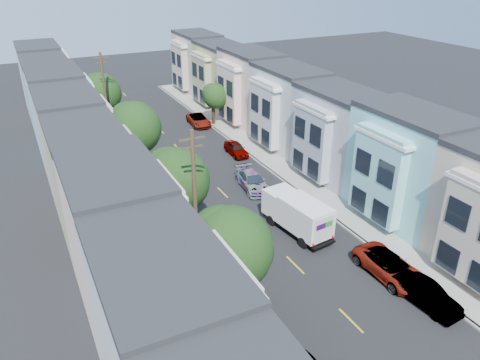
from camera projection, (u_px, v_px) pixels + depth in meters
The scene contains 24 objects.
ground at pixel (295, 265), 31.95m from camera, with size 160.00×160.00×0.00m, color black.
road_slab at pixel (210, 180), 44.04m from camera, with size 12.00×70.00×0.02m, color black.
curb_left at pixel (147, 192), 41.60m from camera, with size 0.30×70.00×0.15m, color gray.
curb_right at pixel (266, 167), 46.43m from camera, with size 0.30×70.00×0.15m, color gray.
sidewalk_left at pixel (133, 195), 41.08m from camera, with size 2.60×70.00×0.15m, color gray.
sidewalk_right at pixel (277, 165), 46.95m from camera, with size 2.60×70.00×0.15m, color gray.
centerline at pixel (210, 180), 44.05m from camera, with size 0.12×70.00×0.01m, color gold.
townhouse_row_left at pixel (88, 205), 39.60m from camera, with size 5.00×70.00×8.50m, color #ADAEBB.
townhouse_row_right at pixel (308, 159), 48.50m from camera, with size 5.00×70.00×8.50m, color #ADAEBB.
tree_b at pixel (229, 249), 24.95m from camera, with size 4.70×4.70×7.34m.
tree_c at pixel (174, 181), 31.93m from camera, with size 4.70×4.70×7.54m.
tree_d at pixel (133, 129), 40.44m from camera, with size 4.70×4.70×7.91m.
tree_e at pixel (100, 94), 52.76m from camera, with size 4.70×4.70×7.29m.
tree_far_r at pixel (215, 97), 56.77m from camera, with size 3.10×3.10×5.14m.
utility_pole_near at pixel (195, 206), 28.80m from camera, with size 1.60×0.26×10.00m.
utility_pole_far at pixel (106, 100), 49.77m from camera, with size 1.60×0.26×10.00m.
fedex_truck at pixel (297, 213), 35.14m from camera, with size 2.29×5.95×2.86m.
lead_sedan at pixel (252, 181), 42.13m from camera, with size 2.02×4.80×1.44m, color black.
parked_left_c at pixel (217, 260), 31.36m from camera, with size 1.37×3.89×1.30m, color #B5B6B8.
parked_left_d at pixel (162, 187), 40.94m from camera, with size 1.61×4.58×1.53m, color #5A1A0E.
parked_right_a at pixel (426, 295), 28.07m from camera, with size 1.51×4.28×1.43m, color #414347.
parked_right_b at pixel (390, 267), 30.59m from camera, with size 2.43×5.27×1.46m, color silver.
parked_right_c at pixel (236, 149), 49.22m from camera, with size 1.57×4.09×1.33m, color black.
parked_right_d at pixel (199, 120), 57.77m from camera, with size 2.18×4.74×1.32m, color #0C0738.
Camera 1 is at (-15.01, -21.81, 19.19)m, focal length 35.00 mm.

